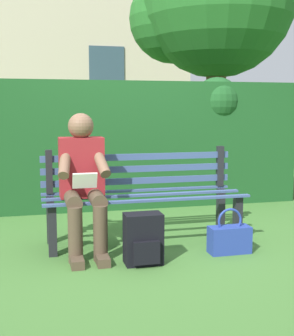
{
  "coord_description": "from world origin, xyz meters",
  "views": [
    {
      "loc": [
        0.96,
        3.94,
        1.23
      ],
      "look_at": [
        0.0,
        0.1,
        0.7
      ],
      "focal_mm": 48.77,
      "sensor_mm": 36.0,
      "label": 1
    }
  ],
  "objects": [
    {
      "name": "tree",
      "position": [
        -1.99,
        -3.52,
        2.94
      ],
      "size": [
        2.7,
        2.57,
        4.3
      ],
      "color": "brown",
      "rests_on": "ground"
    },
    {
      "name": "backpack",
      "position": [
        0.14,
        0.56,
        0.2
      ],
      "size": [
        0.3,
        0.26,
        0.4
      ],
      "color": "black",
      "rests_on": "ground"
    },
    {
      "name": "person_seated",
      "position": [
        0.56,
        0.1,
        0.63
      ],
      "size": [
        0.44,
        0.73,
        1.18
      ],
      "color": "maroon",
      "rests_on": "ground"
    },
    {
      "name": "handbag",
      "position": [
        -0.63,
        0.47,
        0.13
      ],
      "size": [
        0.35,
        0.15,
        0.39
      ],
      "color": "navy",
      "rests_on": "ground"
    },
    {
      "name": "hedge_backdrop",
      "position": [
        0.14,
        -1.67,
        0.8
      ],
      "size": [
        5.03,
        0.74,
        1.61
      ],
      "color": "#19471E",
      "rests_on": "ground"
    },
    {
      "name": "building_facade",
      "position": [
        1.34,
        -9.29,
        3.86
      ],
      "size": [
        9.02,
        3.03,
        7.72
      ],
      "color": "#BCAD93",
      "rests_on": "ground"
    },
    {
      "name": "ground",
      "position": [
        0.0,
        0.0,
        0.0
      ],
      "size": [
        60.0,
        60.0,
        0.0
      ],
      "primitive_type": "plane",
      "color": "#3D6B2D"
    },
    {
      "name": "park_bench",
      "position": [
        0.0,
        -0.09,
        0.44
      ],
      "size": [
        1.82,
        0.55,
        0.85
      ],
      "color": "black",
      "rests_on": "ground"
    }
  ]
}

